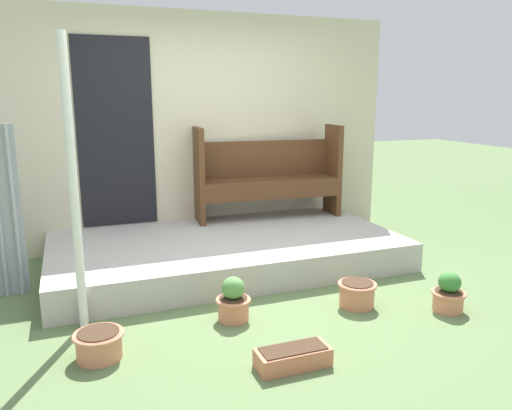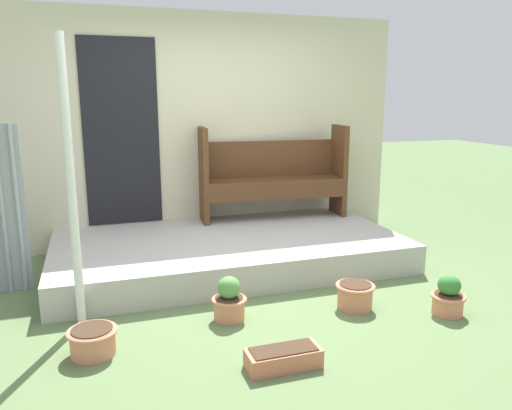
{
  "view_description": "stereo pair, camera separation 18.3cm",
  "coord_description": "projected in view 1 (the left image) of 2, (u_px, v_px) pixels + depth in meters",
  "views": [
    {
      "loc": [
        -1.47,
        -3.76,
        1.71
      ],
      "look_at": [
        0.07,
        0.32,
        0.74
      ],
      "focal_mm": 35.0,
      "sensor_mm": 36.0,
      "label": 1
    },
    {
      "loc": [
        -1.3,
        -3.82,
        1.71
      ],
      "look_at": [
        0.07,
        0.32,
        0.74
      ],
      "focal_mm": 35.0,
      "sensor_mm": 36.0,
      "label": 2
    }
  ],
  "objects": [
    {
      "name": "support_post",
      "position": [
        73.0,
        188.0,
        3.52
      ],
      "size": [
        0.06,
        0.06,
        2.12
      ],
      "color": "white",
      "rests_on": "ground_plane"
    },
    {
      "name": "flower_pot_left",
      "position": [
        99.0,
        343.0,
        3.28
      ],
      "size": [
        0.34,
        0.34,
        0.19
      ],
      "color": "tan",
      "rests_on": "ground_plane"
    },
    {
      "name": "house_wall",
      "position": [
        197.0,
        131.0,
        5.68
      ],
      "size": [
        4.64,
        0.08,
        2.6
      ],
      "color": "beige",
      "rests_on": "ground_plane"
    },
    {
      "name": "flower_pot_right",
      "position": [
        357.0,
        293.0,
        4.09
      ],
      "size": [
        0.32,
        0.32,
        0.21
      ],
      "color": "tan",
      "rests_on": "ground_plane"
    },
    {
      "name": "planter_box_rect",
      "position": [
        293.0,
        357.0,
        3.18
      ],
      "size": [
        0.48,
        0.2,
        0.13
      ],
      "color": "#C67251",
      "rests_on": "ground_plane"
    },
    {
      "name": "porch_slab",
      "position": [
        227.0,
        251.0,
        5.09
      ],
      "size": [
        3.44,
        1.8,
        0.29
      ],
      "color": "#B2AFA8",
      "rests_on": "ground_plane"
    },
    {
      "name": "bench",
      "position": [
        268.0,
        172.0,
        5.8
      ],
      "size": [
        1.71,
        0.53,
        1.07
      ],
      "rotation": [
        0.0,
        0.0,
        -0.08
      ],
      "color": "#54331C",
      "rests_on": "porch_slab"
    },
    {
      "name": "flower_pot_far_right",
      "position": [
        449.0,
        294.0,
        3.99
      ],
      "size": [
        0.27,
        0.27,
        0.32
      ],
      "color": "tan",
      "rests_on": "ground_plane"
    },
    {
      "name": "flower_pot_middle",
      "position": [
        233.0,
        301.0,
        3.83
      ],
      "size": [
        0.27,
        0.27,
        0.35
      ],
      "color": "tan",
      "rests_on": "ground_plane"
    },
    {
      "name": "ground_plane",
      "position": [
        261.0,
        296.0,
        4.31
      ],
      "size": [
        24.0,
        24.0,
        0.0
      ],
      "primitive_type": "plane",
      "color": "#5B7547"
    }
  ]
}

